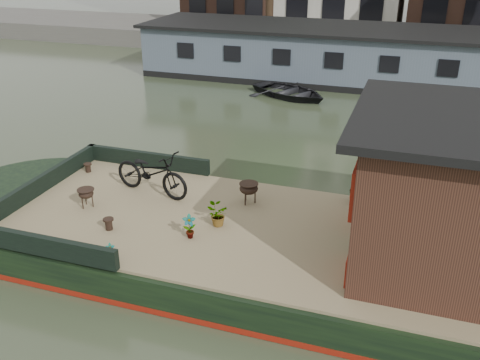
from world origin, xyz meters
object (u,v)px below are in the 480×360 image
(bicycle, at_px, (151,172))
(brazier_front, at_px, (87,198))
(potted_plant_a, at_px, (189,227))
(brazier_rear, at_px, (249,193))
(dinghy, at_px, (290,88))

(bicycle, height_order, brazier_front, bicycle)
(potted_plant_a, height_order, brazier_rear, potted_plant_a)
(potted_plant_a, distance_m, dinghy, 11.57)
(potted_plant_a, bearing_deg, brazier_front, 169.17)
(bicycle, relative_size, potted_plant_a, 3.96)
(brazier_front, relative_size, brazier_rear, 0.88)
(bicycle, bearing_deg, potted_plant_a, -122.62)
(brazier_front, bearing_deg, brazier_rear, 21.70)
(potted_plant_a, height_order, brazier_front, potted_plant_a)
(potted_plant_a, distance_m, brazier_front, 2.38)
(brazier_rear, height_order, dinghy, brazier_rear)
(potted_plant_a, relative_size, dinghy, 0.14)
(brazier_front, height_order, brazier_rear, brazier_rear)
(brazier_front, bearing_deg, bicycle, 45.71)
(brazier_front, distance_m, dinghy, 11.15)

